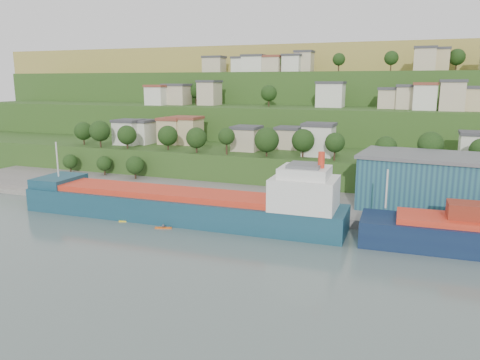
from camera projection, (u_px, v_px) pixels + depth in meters
The scene contains 10 objects.
ground at pixel (194, 234), 97.63m from camera, with size 500.00×500.00×0.00m, color #4C5C58.
quay at pixel (316, 209), 116.21m from camera, with size 220.00×26.00×4.00m, color slate.
pebble_beach at pixel (59, 190), 137.00m from camera, with size 40.00×18.00×2.40m, color slate.
hillside at pixel (334, 140), 251.73m from camera, with size 360.00×211.10×96.00m.
cargo_ship_near at pixel (187, 207), 106.33m from camera, with size 76.65×13.68×19.64m.
warehouse at pixel (429, 182), 108.27m from camera, with size 32.69×21.91×12.80m.
caravan at pixel (62, 182), 134.52m from camera, with size 6.49×2.70×3.03m, color white.
dinghy at pixel (93, 192), 127.71m from camera, with size 3.76×1.41×0.75m, color silver.
kayak_orange at pixel (163, 227), 101.04m from camera, with size 3.65×1.77×0.91m.
kayak_yellow at pixel (127, 221), 105.86m from camera, with size 3.38×1.85×0.85m.
Camera 1 is at (42.45, -83.56, 31.12)m, focal length 35.00 mm.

